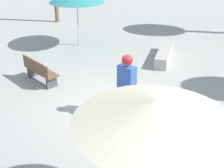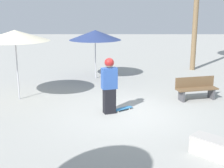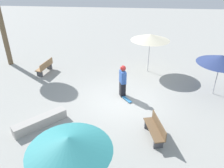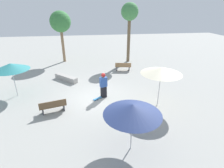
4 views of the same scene
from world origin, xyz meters
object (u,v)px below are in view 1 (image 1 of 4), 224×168
(skater_main, at_px, (127,84))
(skateboard, at_px, (111,108))
(shade_umbrella_cream, at_px, (155,111))
(bench_near, at_px, (40,71))
(concrete_ledge, at_px, (164,54))

(skater_main, height_order, skateboard, skater_main)
(skater_main, xyz_separation_m, shade_umbrella_cream, (-1.57, -3.45, 1.41))
(bench_near, relative_size, shade_umbrella_cream, 0.64)
(concrete_ledge, distance_m, shade_umbrella_cream, 8.54)
(concrete_ledge, height_order, bench_near, bench_near)
(bench_near, bearing_deg, shade_umbrella_cream, -14.88)
(skateboard, height_order, bench_near, bench_near)
(skateboard, height_order, concrete_ledge, concrete_ledge)
(concrete_ledge, relative_size, shade_umbrella_cream, 0.80)
(skateboard, xyz_separation_m, shade_umbrella_cream, (-1.32, -3.88, 2.35))
(skateboard, relative_size, shade_umbrella_cream, 0.29)
(skater_main, distance_m, bench_near, 3.66)
(skater_main, relative_size, bench_near, 1.11)
(skater_main, relative_size, shade_umbrella_cream, 0.71)
(skateboard, height_order, shade_umbrella_cream, shade_umbrella_cream)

